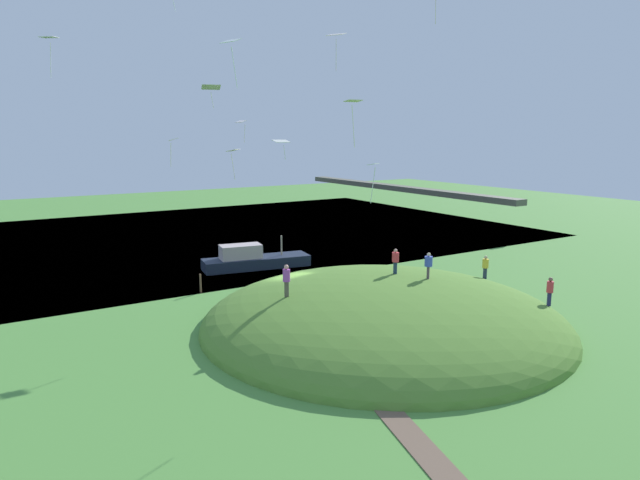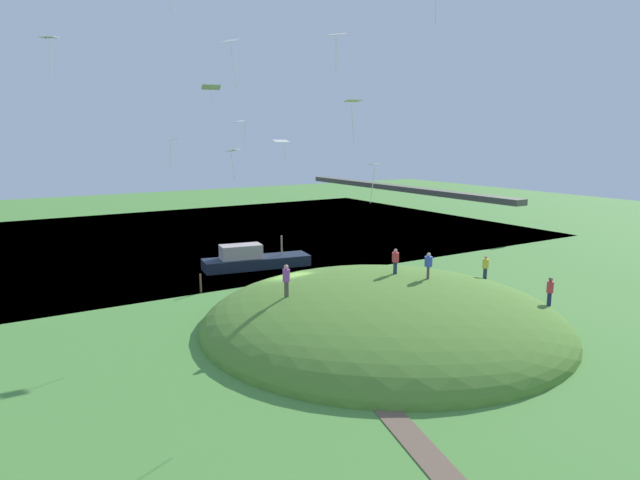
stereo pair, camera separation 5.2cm
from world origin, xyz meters
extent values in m
plane|color=#4D893A|center=(0.00, 0.00, 0.00)|extent=(160.00, 160.00, 0.00)
cube|color=slate|center=(-28.26, 0.00, -0.20)|extent=(45.70, 80.00, 0.40)
ellipsoid|color=#517F2E|center=(6.45, 2.90, 0.00)|extent=(21.49, 21.47, 5.17)
cube|color=brown|center=(18.67, -4.54, 0.02)|extent=(10.47, 3.76, 0.04)
cube|color=#595A4B|center=(-28.26, 33.00, 3.88)|extent=(41.13, 1.80, 0.70)
cube|color=#1B2335|center=(-10.48, 2.74, 0.45)|extent=(3.87, 9.23, 0.91)
cube|color=#B7A4A2|center=(-10.71, 1.42, 1.49)|extent=(2.22, 3.61, 1.16)
cylinder|color=gray|center=(-10.11, 4.95, 1.76)|extent=(0.14, 0.14, 1.71)
cube|color=#21354E|center=(5.15, 4.80, 2.90)|extent=(0.25, 0.25, 0.75)
cylinder|color=#D5363E|center=(5.15, 4.80, 3.58)|extent=(0.59, 0.59, 0.60)
sphere|color=tan|center=(5.15, 4.80, 3.99)|extent=(0.23, 0.23, 0.23)
cube|color=#504246|center=(7.03, 5.80, 2.87)|extent=(0.27, 0.29, 0.76)
cylinder|color=#3C51BA|center=(7.03, 5.80, 3.55)|extent=(0.66, 0.66, 0.61)
sphere|color=beige|center=(7.03, 5.80, 3.97)|extent=(0.23, 0.23, 0.23)
cube|color=navy|center=(11.64, 11.10, 1.52)|extent=(0.21, 0.24, 0.83)
cylinder|color=#CC343D|center=(11.64, 11.10, 2.27)|extent=(0.53, 0.53, 0.66)
sphere|color=brown|center=(11.64, 11.10, 2.72)|extent=(0.25, 0.25, 0.25)
cube|color=#26324B|center=(6.23, 11.72, 1.85)|extent=(0.25, 0.19, 0.76)
cylinder|color=gold|center=(6.23, 11.72, 2.54)|extent=(0.52, 0.52, 0.60)
sphere|color=tan|center=(6.23, 11.72, 2.95)|extent=(0.23, 0.23, 0.23)
cube|color=brown|center=(4.91, -2.74, 2.60)|extent=(0.15, 0.24, 0.87)
cylinder|color=purple|center=(4.91, -2.74, 3.38)|extent=(0.45, 0.45, 0.69)
sphere|color=tan|center=(4.91, -2.74, 3.86)|extent=(0.26, 0.26, 0.26)
cube|color=white|center=(-0.56, -6.97, 10.76)|extent=(0.97, 0.80, 0.20)
cylinder|color=white|center=(-0.78, -7.11, 9.88)|extent=(0.04, 0.10, 1.33)
cube|color=silver|center=(-0.79, -2.68, 11.81)|extent=(0.73, 0.61, 0.15)
cylinder|color=silver|center=(-0.61, -2.54, 11.10)|extent=(0.06, 0.14, 1.13)
cube|color=white|center=(8.94, 0.02, 9.57)|extent=(0.68, 0.75, 0.09)
cylinder|color=white|center=(8.93, 0.04, 8.50)|extent=(0.25, 0.13, 1.81)
cube|color=white|center=(5.30, -5.83, 15.40)|extent=(1.08, 0.92, 0.24)
cylinder|color=white|center=(5.07, -5.57, 14.21)|extent=(0.12, 0.32, 1.90)
cube|color=white|center=(-0.43, -3.41, 10.10)|extent=(1.06, 1.06, 0.15)
cylinder|color=white|center=(-0.44, -3.42, 9.09)|extent=(0.09, 0.22, 1.56)
cylinder|color=silver|center=(7.89, 4.82, 17.41)|extent=(0.12, 0.15, 1.21)
cube|color=white|center=(-3.75, -3.38, 14.03)|extent=(1.09, 1.36, 0.28)
cylinder|color=white|center=(-3.85, -3.29, 13.22)|extent=(0.11, 0.15, 1.03)
cylinder|color=white|center=(-6.21, -4.76, 19.38)|extent=(0.11, 0.18, 1.06)
cube|color=white|center=(-4.34, -12.55, 16.34)|extent=(1.06, 1.09, 0.06)
cylinder|color=white|center=(-4.62, -12.51, 15.13)|extent=(0.24, 0.19, 1.96)
cube|color=white|center=(11.09, -2.74, 12.42)|extent=(0.53, 0.73, 0.09)
cylinder|color=white|center=(11.28, -2.87, 11.34)|extent=(0.10, 0.15, 1.80)
cube|color=white|center=(0.70, 3.27, 17.19)|extent=(1.37, 1.25, 0.23)
cylinder|color=white|center=(0.75, 3.24, 15.95)|extent=(0.31, 0.22, 1.91)
cube|color=silver|center=(-1.47, 0.43, 10.62)|extent=(0.72, 1.04, 0.18)
cylinder|color=silver|center=(-1.32, 0.60, 9.89)|extent=(0.04, 0.14, 0.94)
cylinder|color=brown|center=(-5.63, -3.95, 0.69)|extent=(0.14, 0.14, 1.37)
camera|label=1|loc=(30.96, -16.86, 10.91)|focal=31.04mm
camera|label=2|loc=(30.99, -16.82, 10.91)|focal=31.04mm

